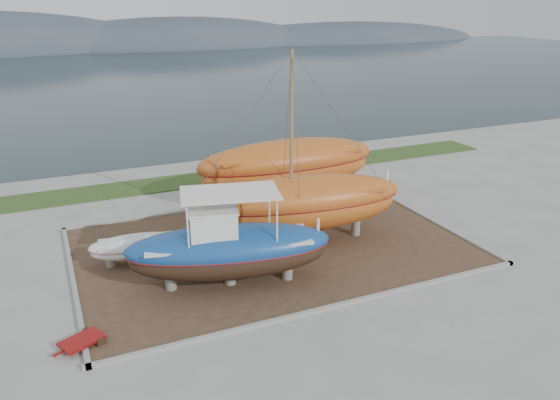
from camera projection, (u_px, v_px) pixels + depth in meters
name	position (u px, v px, depth m)	size (l,w,h in m)	color
ground	(309.00, 284.00, 23.01)	(140.00, 140.00, 0.00)	gray
dirt_patch	(272.00, 246.00, 26.42)	(18.00, 12.00, 0.06)	#422D1E
curb_frame	(272.00, 245.00, 26.41)	(18.60, 12.60, 0.15)	gray
grass_strip	(204.00, 179.00, 36.28)	(44.00, 3.00, 0.08)	#284219
sea	(102.00, 77.00, 83.02)	(260.00, 100.00, 0.04)	#16262D
mountain_ridge	(73.00, 49.00, 130.17)	(200.00, 36.00, 20.00)	#333D49
blue_caique	(229.00, 239.00, 22.22)	(8.47, 2.65, 4.08)	navy
white_dinghy	(138.00, 249.00, 24.55)	(4.25, 1.59, 1.28)	white
orange_sailboat	(302.00, 151.00, 25.34)	(10.13, 2.98, 9.18)	#AE531A
orange_bare_hull	(288.00, 172.00, 31.74)	(10.88, 3.26, 3.57)	#AE531A
red_trailer	(82.00, 343.00, 18.82)	(2.12, 1.06, 0.30)	maroon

